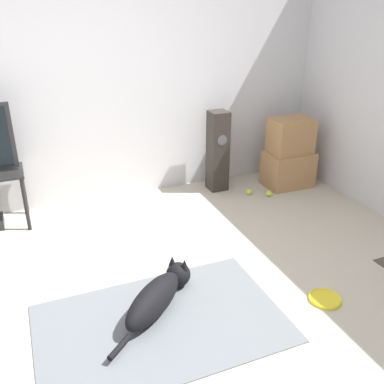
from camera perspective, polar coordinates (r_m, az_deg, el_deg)
The scene contains 10 objects.
ground_plane at distance 3.12m, azimuth -4.45°, elevation -15.87°, with size 12.00×12.00×0.00m, color #BCB29E.
wall_back at distance 4.50m, azimuth -13.72°, elevation 14.28°, with size 8.00×0.06×2.55m.
area_rug at distance 3.04m, azimuth -4.11°, elevation -17.06°, with size 1.65×1.05×0.01m.
dog at distance 3.08m, azimuth -4.49°, elevation -13.50°, with size 0.76×0.69×0.24m.
frisbee at distance 3.36m, azimuth 17.31°, elevation -13.43°, with size 0.24×0.24×0.03m.
cardboard_box_lower at distance 5.11m, azimuth 12.66°, elevation 3.01°, with size 0.53×0.38×0.40m.
cardboard_box_upper at distance 5.00m, azimuth 13.04°, elevation 7.31°, with size 0.46×0.33×0.39m.
floor_speaker at distance 4.81m, azimuth 3.46°, elevation 5.44°, with size 0.20×0.21×0.91m.
tennis_ball_by_boxes at distance 4.83m, azimuth 10.23°, elevation -0.21°, with size 0.07×0.07×0.07m.
tennis_ball_near_speaker at distance 4.85m, azimuth 7.62°, elevation 0.04°, with size 0.07×0.07×0.07m.
Camera 1 is at (-0.69, -2.28, 2.01)m, focal length 40.00 mm.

